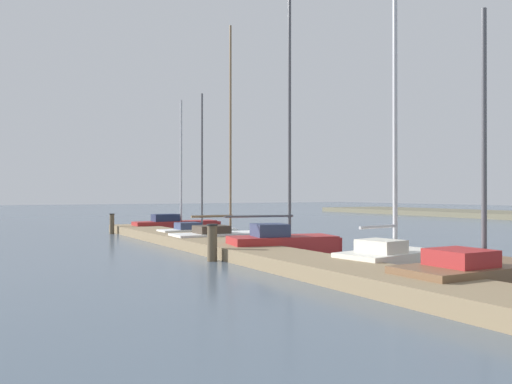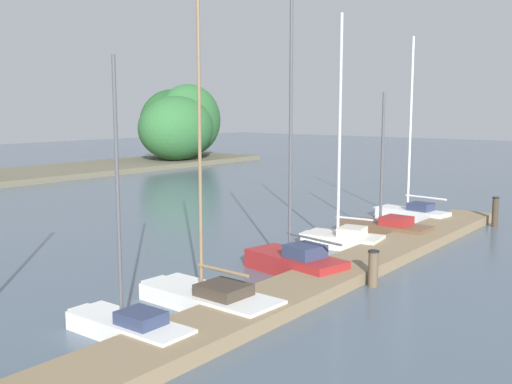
{
  "view_description": "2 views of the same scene",
  "coord_description": "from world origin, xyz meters",
  "px_view_note": "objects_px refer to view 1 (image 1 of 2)",
  "views": [
    {
      "loc": [
        13.2,
        4.02,
        1.86
      ],
      "look_at": [
        -3.74,
        13.7,
        1.93
      ],
      "focal_mm": 36.26,
      "sensor_mm": 36.0,
      "label": 1
    },
    {
      "loc": [
        -14.63,
        2.71,
        4.95
      ],
      "look_at": [
        -0.2,
        13.85,
        2.38
      ],
      "focal_mm": 42.21,
      "sensor_mm": 36.0,
      "label": 2
    }
  ],
  "objects_px": {
    "sailboat_5": "(479,272)",
    "mooring_piling_0": "(112,224)",
    "sailboat_1": "(199,231)",
    "sailboat_3": "(285,240)",
    "sailboat_0": "(177,224)",
    "sailboat_2": "(226,235)",
    "sailboat_4": "(392,251)",
    "mooring_piling_1": "(212,242)"
  },
  "relations": [
    {
      "from": "sailboat_3",
      "to": "sailboat_4",
      "type": "xyz_separation_m",
      "value": [
        3.9,
        0.59,
        0.02
      ]
    },
    {
      "from": "sailboat_0",
      "to": "sailboat_2",
      "type": "bearing_deg",
      "value": -95.82
    },
    {
      "from": "sailboat_0",
      "to": "sailboat_1",
      "type": "bearing_deg",
      "value": -99.21
    },
    {
      "from": "sailboat_4",
      "to": "mooring_piling_1",
      "type": "height_order",
      "value": "sailboat_4"
    },
    {
      "from": "sailboat_2",
      "to": "sailboat_4",
      "type": "distance_m",
      "value": 7.85
    },
    {
      "from": "sailboat_1",
      "to": "sailboat_3",
      "type": "bearing_deg",
      "value": -89.89
    },
    {
      "from": "sailboat_0",
      "to": "mooring_piling_1",
      "type": "xyz_separation_m",
      "value": [
        10.91,
        -3.18,
        0.13
      ]
    },
    {
      "from": "sailboat_2",
      "to": "sailboat_5",
      "type": "xyz_separation_m",
      "value": [
        10.53,
        0.28,
        0.0
      ]
    },
    {
      "from": "mooring_piling_0",
      "to": "mooring_piling_1",
      "type": "relative_size",
      "value": 0.92
    },
    {
      "from": "sailboat_1",
      "to": "sailboat_3",
      "type": "distance_m",
      "value": 6.48
    },
    {
      "from": "sailboat_1",
      "to": "sailboat_4",
      "type": "xyz_separation_m",
      "value": [
        10.38,
        0.63,
        0.15
      ]
    },
    {
      "from": "sailboat_1",
      "to": "sailboat_3",
      "type": "xyz_separation_m",
      "value": [
        6.47,
        0.04,
        0.13
      ]
    },
    {
      "from": "sailboat_5",
      "to": "sailboat_1",
      "type": "bearing_deg",
      "value": 92.44
    },
    {
      "from": "sailboat_3",
      "to": "mooring_piling_0",
      "type": "height_order",
      "value": "sailboat_3"
    },
    {
      "from": "sailboat_3",
      "to": "sailboat_4",
      "type": "height_order",
      "value": "sailboat_3"
    },
    {
      "from": "sailboat_2",
      "to": "mooring_piling_1",
      "type": "height_order",
      "value": "sailboat_2"
    },
    {
      "from": "sailboat_2",
      "to": "mooring_piling_1",
      "type": "bearing_deg",
      "value": -118.77
    },
    {
      "from": "sailboat_1",
      "to": "sailboat_2",
      "type": "relative_size",
      "value": 0.74
    },
    {
      "from": "sailboat_1",
      "to": "mooring_piling_1",
      "type": "height_order",
      "value": "sailboat_1"
    },
    {
      "from": "sailboat_4",
      "to": "mooring_piling_0",
      "type": "xyz_separation_m",
      "value": [
        -14.76,
        -3.09,
        0.02
      ]
    },
    {
      "from": "sailboat_4",
      "to": "sailboat_0",
      "type": "bearing_deg",
      "value": 81.69
    },
    {
      "from": "sailboat_5",
      "to": "mooring_piling_0",
      "type": "relative_size",
      "value": 5.83
    },
    {
      "from": "sailboat_1",
      "to": "sailboat_0",
      "type": "bearing_deg",
      "value": 80.37
    },
    {
      "from": "sailboat_0",
      "to": "sailboat_1",
      "type": "relative_size",
      "value": 1.08
    },
    {
      "from": "sailboat_1",
      "to": "mooring_piling_0",
      "type": "xyz_separation_m",
      "value": [
        -4.39,
        -2.46,
        0.17
      ]
    },
    {
      "from": "sailboat_5",
      "to": "mooring_piling_1",
      "type": "bearing_deg",
      "value": 114.6
    },
    {
      "from": "sailboat_3",
      "to": "mooring_piling_0",
      "type": "bearing_deg",
      "value": 114.42
    },
    {
      "from": "sailboat_0",
      "to": "mooring_piling_1",
      "type": "relative_size",
      "value": 6.33
    },
    {
      "from": "sailboat_4",
      "to": "mooring_piling_1",
      "type": "distance_m",
      "value": 4.83
    },
    {
      "from": "sailboat_1",
      "to": "sailboat_5",
      "type": "bearing_deg",
      "value": -89.11
    },
    {
      "from": "sailboat_1",
      "to": "sailboat_5",
      "type": "relative_size",
      "value": 1.09
    },
    {
      "from": "sailboat_2",
      "to": "mooring_piling_0",
      "type": "bearing_deg",
      "value": 111.55
    },
    {
      "from": "sailboat_2",
      "to": "sailboat_4",
      "type": "xyz_separation_m",
      "value": [
        7.82,
        0.64,
        0.13
      ]
    },
    {
      "from": "sailboat_0",
      "to": "sailboat_2",
      "type": "xyz_separation_m",
      "value": [
        6.77,
        -0.71,
        -0.05
      ]
    },
    {
      "from": "sailboat_1",
      "to": "mooring_piling_0",
      "type": "bearing_deg",
      "value": 118.98
    },
    {
      "from": "sailboat_0",
      "to": "mooring_piling_0",
      "type": "relative_size",
      "value": 6.85
    },
    {
      "from": "mooring_piling_1",
      "to": "sailboat_0",
      "type": "bearing_deg",
      "value": 163.72
    },
    {
      "from": "sailboat_5",
      "to": "mooring_piling_0",
      "type": "distance_m",
      "value": 17.69
    },
    {
      "from": "mooring_piling_0",
      "to": "sailboat_2",
      "type": "bearing_deg",
      "value": 19.38
    },
    {
      "from": "sailboat_3",
      "to": "mooring_piling_0",
      "type": "distance_m",
      "value": 11.14
    },
    {
      "from": "sailboat_2",
      "to": "mooring_piling_0",
      "type": "distance_m",
      "value": 7.36
    },
    {
      "from": "sailboat_0",
      "to": "sailboat_5",
      "type": "relative_size",
      "value": 1.17
    }
  ]
}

